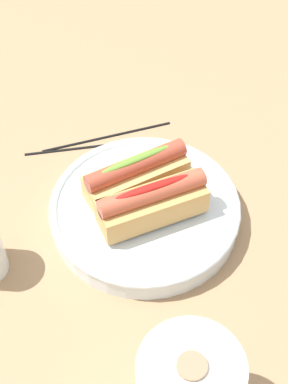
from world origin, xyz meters
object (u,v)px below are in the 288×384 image
(hotdog_back, at_px, (152,202))
(hotdog_front, at_px, (136,175))
(serving_bowl, at_px, (144,209))
(chopstick_near, at_px, (92,146))
(chopstick_far, at_px, (107,136))

(hotdog_back, bearing_deg, hotdog_front, -89.66)
(serving_bowl, height_order, hotdog_front, hotdog_front)
(serving_bowl, bearing_deg, chopstick_near, -83.21)
(hotdog_front, bearing_deg, chopstick_near, -81.97)
(hotdog_front, bearing_deg, serving_bowl, 90.34)
(chopstick_far, bearing_deg, hotdog_back, 92.61)
(hotdog_front, bearing_deg, chopstick_far, -93.81)
(serving_bowl, xyz_separation_m, hotdog_front, (0.00, -0.03, 0.05))
(hotdog_front, xyz_separation_m, chopstick_near, (0.02, -0.14, -0.06))
(hotdog_back, relative_size, chopstick_near, 0.68)
(chopstick_near, bearing_deg, serving_bowl, 110.69)
(chopstick_near, xyz_separation_m, chopstick_far, (-0.03, -0.01, 0.00))
(serving_bowl, relative_size, hotdog_front, 1.78)
(serving_bowl, distance_m, hotdog_front, 0.05)
(hotdog_front, distance_m, chopstick_near, 0.16)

